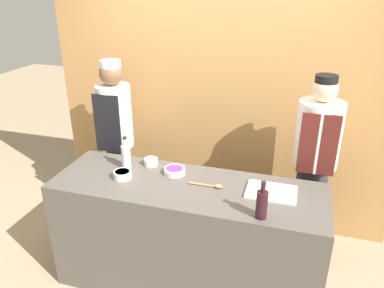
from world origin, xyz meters
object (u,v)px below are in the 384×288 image
object	(u,v)px
cutting_board	(271,192)
wooden_spoon	(210,185)
sauce_bowl_green	(122,174)
chef_right	(314,166)
chef_left	(117,139)
sauce_bowl_purple	(175,171)
bottle_wine	(262,204)
bottle_clear	(126,156)
sauce_bowl_yellow	(151,161)

from	to	relation	value
cutting_board	wooden_spoon	bearing A→B (deg)	-174.84
sauce_bowl_green	wooden_spoon	distance (m)	0.69
chef_right	sauce_bowl_green	bearing A→B (deg)	-154.39
sauce_bowl_green	chef_left	distance (m)	0.79
chef_right	sauce_bowl_purple	bearing A→B (deg)	-154.91
bottle_wine	chef_right	world-z (taller)	chef_right
cutting_board	wooden_spoon	distance (m)	0.44
sauce_bowl_purple	sauce_bowl_green	world-z (taller)	sauce_bowl_green
bottle_wine	chef_right	xyz separation A→B (m)	(0.33, 0.89, -0.13)
wooden_spoon	sauce_bowl_green	bearing A→B (deg)	-174.60
bottle_clear	wooden_spoon	bearing A→B (deg)	-7.82
cutting_board	bottle_clear	size ratio (longest dim) A/B	1.31
bottle_clear	chef_left	size ratio (longest dim) A/B	0.16
sauce_bowl_purple	bottle_clear	bearing A→B (deg)	-177.09
bottle_wine	chef_right	size ratio (longest dim) A/B	0.16
bottle_clear	chef_right	distance (m)	1.56
sauce_bowl_purple	bottle_wine	xyz separation A→B (m)	(0.73, -0.40, 0.08)
cutting_board	bottle_wine	xyz separation A→B (m)	(-0.04, -0.32, 0.09)
cutting_board	bottle_wine	bearing A→B (deg)	-96.31
sauce_bowl_purple	chef_left	size ratio (longest dim) A/B	0.10
chef_left	chef_right	distance (m)	1.82
wooden_spoon	bottle_clear	bearing A→B (deg)	172.18
sauce_bowl_purple	sauce_bowl_yellow	world-z (taller)	sauce_bowl_yellow
sauce_bowl_green	bottle_wine	bearing A→B (deg)	-11.18
sauce_bowl_yellow	bottle_wine	world-z (taller)	bottle_wine
cutting_board	bottle_wine	world-z (taller)	bottle_wine
bottle_wine	chef_left	bearing A→B (deg)	149.01
sauce_bowl_yellow	chef_left	distance (m)	0.67
sauce_bowl_green	wooden_spoon	size ratio (longest dim) A/B	0.54
bottle_clear	wooden_spoon	size ratio (longest dim) A/B	1.06
bottle_clear	chef_right	xyz separation A→B (m)	(1.46, 0.52, -0.13)
sauce_bowl_green	bottle_wine	world-z (taller)	bottle_wine
sauce_bowl_green	bottle_wine	xyz separation A→B (m)	(1.09, -0.22, 0.07)
cutting_board	chef_left	world-z (taller)	chef_left
sauce_bowl_yellow	cutting_board	distance (m)	1.01
chef_left	sauce_bowl_yellow	bearing A→B (deg)	-38.14
bottle_clear	chef_left	bearing A→B (deg)	124.73
cutting_board	bottle_clear	xyz separation A→B (m)	(-1.17, 0.06, 0.10)
bottle_wine	chef_right	bearing A→B (deg)	69.78
bottle_wine	chef_left	size ratio (longest dim) A/B	0.16
sauce_bowl_green	sauce_bowl_yellow	bearing A→B (deg)	64.31
sauce_bowl_green	chef_right	size ratio (longest dim) A/B	0.08
chef_left	bottle_clear	bearing A→B (deg)	-55.27
sauce_bowl_purple	chef_right	size ratio (longest dim) A/B	0.10
sauce_bowl_purple	chef_left	bearing A→B (deg)	147.00
sauce_bowl_purple	sauce_bowl_yellow	distance (m)	0.25
bottle_clear	chef_left	xyz separation A→B (m)	(-0.36, 0.52, -0.11)
sauce_bowl_purple	chef_left	xyz separation A→B (m)	(-0.76, 0.49, -0.03)
sauce_bowl_purple	chef_right	xyz separation A→B (m)	(1.06, 0.49, -0.05)
sauce_bowl_purple	cutting_board	size ratio (longest dim) A/B	0.47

